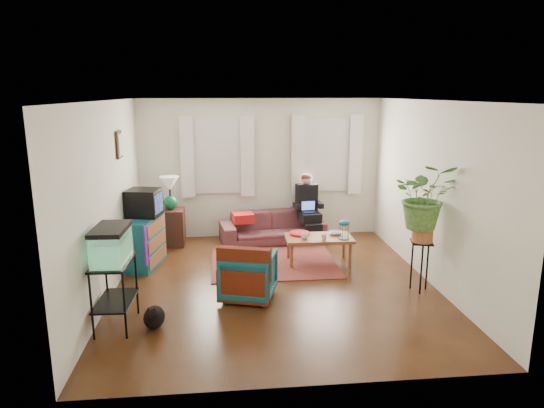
{
  "coord_description": "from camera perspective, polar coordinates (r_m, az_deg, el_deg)",
  "views": [
    {
      "loc": [
        -0.72,
        -6.51,
        2.71
      ],
      "look_at": [
        0.0,
        0.4,
        1.1
      ],
      "focal_mm": 32.0,
      "sensor_mm": 36.0,
      "label": 1
    }
  ],
  "objects": [
    {
      "name": "bowl",
      "position": [
        7.97,
        7.49,
        -3.41
      ],
      "size": [
        0.21,
        0.21,
        0.05
      ],
      "primitive_type": "imported",
      "rotation": [
        0.0,
        0.0,
        -0.02
      ],
      "color": "white",
      "rests_on": "coffee_table"
    },
    {
      "name": "cup_a",
      "position": [
        7.68,
        3.89,
        -3.78
      ],
      "size": [
        0.12,
        0.12,
        0.1
      ],
      "primitive_type": "imported",
      "rotation": [
        0.0,
        0.0,
        -0.02
      ],
      "color": "white",
      "rests_on": "coffee_table"
    },
    {
      "name": "sofa",
      "position": [
        8.92,
        0.04,
        -2.17
      ],
      "size": [
        1.97,
        0.99,
        0.74
      ],
      "primitive_type": "imported",
      "rotation": [
        0.0,
        0.0,
        0.14
      ],
      "color": "brown",
      "rests_on": "floor"
    },
    {
      "name": "picture_frame",
      "position": [
        7.55,
        -17.46,
        6.68
      ],
      "size": [
        0.04,
        0.32,
        0.4
      ],
      "primitive_type": "cube",
      "color": "#3D2616",
      "rests_on": "wall_left"
    },
    {
      "name": "window_left",
      "position": [
        9.06,
        -6.43,
        5.61
      ],
      "size": [
        1.08,
        0.04,
        1.38
      ],
      "primitive_type": "cube",
      "color": "white",
      "rests_on": "wall_back"
    },
    {
      "name": "wall_right",
      "position": [
        7.29,
        18.22,
        1.24
      ],
      "size": [
        0.01,
        5.0,
        2.6
      ],
      "primitive_type": "cube",
      "color": "silver",
      "rests_on": "floor"
    },
    {
      "name": "area_rug",
      "position": [
        7.91,
        0.22,
        -6.92
      ],
      "size": [
        2.0,
        1.6,
        0.01
      ],
      "primitive_type": "cube",
      "rotation": [
        0.0,
        0.0,
        0.0
      ],
      "color": "maroon",
      "rests_on": "floor"
    },
    {
      "name": "wall_back",
      "position": [
        9.15,
        -1.36,
        4.17
      ],
      "size": [
        4.5,
        0.01,
        2.6
      ],
      "primitive_type": "cube",
      "color": "silver",
      "rests_on": "floor"
    },
    {
      "name": "plant_stand",
      "position": [
        7.05,
        17.02,
        -7.02
      ],
      "size": [
        0.37,
        0.37,
        0.72
      ],
      "primitive_type": "cube",
      "rotation": [
        0.0,
        0.0,
        -0.25
      ],
      "color": "black",
      "rests_on": "floor"
    },
    {
      "name": "curtains_right",
      "position": [
        9.2,
        6.5,
        5.72
      ],
      "size": [
        1.36,
        0.06,
        1.5
      ],
      "primitive_type": "cube",
      "color": "white",
      "rests_on": "wall_back"
    },
    {
      "name": "aquarium_stand",
      "position": [
        6.05,
        -17.97,
        -10.03
      ],
      "size": [
        0.43,
        0.74,
        0.81
      ],
      "primitive_type": "cube",
      "rotation": [
        0.0,
        0.0,
        -0.04
      ],
      "color": "black",
      "rests_on": "floor"
    },
    {
      "name": "ceiling",
      "position": [
        6.55,
        0.37,
        12.09
      ],
      "size": [
        4.5,
        5.0,
        0.01
      ],
      "primitive_type": "cube",
      "color": "white",
      "rests_on": "wall_back"
    },
    {
      "name": "wall_front",
      "position": [
        4.31,
        4.01,
        -6.07
      ],
      "size": [
        4.5,
        0.01,
        2.6
      ],
      "primitive_type": "cube",
      "color": "silver",
      "rests_on": "floor"
    },
    {
      "name": "birdcage",
      "position": [
        7.72,
        8.46,
        -2.98
      ],
      "size": [
        0.18,
        0.18,
        0.31
      ],
      "primitive_type": null,
      "rotation": [
        0.0,
        0.0,
        -0.02
      ],
      "color": "#115B6B",
      "rests_on": "coffee_table"
    },
    {
      "name": "table_lamp",
      "position": [
        8.78,
        -11.91,
        1.18
      ],
      "size": [
        0.35,
        0.35,
        0.61
      ],
      "primitive_type": null,
      "rotation": [
        0.0,
        0.0,
        -0.02
      ],
      "color": "white",
      "rests_on": "side_table"
    },
    {
      "name": "window_right",
      "position": [
        9.27,
        6.4,
        5.78
      ],
      "size": [
        1.08,
        0.04,
        1.38
      ],
      "primitive_type": "cube",
      "color": "white",
      "rests_on": "wall_back"
    },
    {
      "name": "crt_tv",
      "position": [
        7.86,
        -14.84,
        0.15
      ],
      "size": [
        0.57,
        0.54,
        0.43
      ],
      "primitive_type": "cube",
      "rotation": [
        0.0,
        0.0,
        -0.21
      ],
      "color": "black",
      "rests_on": "dresser"
    },
    {
      "name": "black_cat",
      "position": [
        5.98,
        -13.7,
        -12.56
      ],
      "size": [
        0.25,
        0.38,
        0.32
      ],
      "primitive_type": "ellipsoid",
      "rotation": [
        0.0,
        0.0,
        -0.01
      ],
      "color": "black",
      "rests_on": "floor"
    },
    {
      "name": "seated_person",
      "position": [
        9.05,
        4.23,
        -0.71
      ],
      "size": [
        0.55,
        0.64,
        1.13
      ],
      "primitive_type": null,
      "rotation": [
        0.0,
        0.0,
        0.14
      ],
      "color": "black",
      "rests_on": "sofa"
    },
    {
      "name": "cup_b",
      "position": [
        7.66,
        6.14,
        -3.9
      ],
      "size": [
        0.1,
        0.1,
        0.09
      ],
      "primitive_type": "imported",
      "rotation": [
        0.0,
        0.0,
        -0.02
      ],
      "color": "beige",
      "rests_on": "coffee_table"
    },
    {
      "name": "snack_tray",
      "position": [
        7.92,
        3.28,
        -3.48
      ],
      "size": [
        0.34,
        0.34,
        0.04
      ],
      "primitive_type": "cylinder",
      "rotation": [
        0.0,
        0.0,
        -0.02
      ],
      "color": "#B21414",
      "rests_on": "coffee_table"
    },
    {
      "name": "serape_throw",
      "position": [
        6.26,
        -3.34,
        -7.73
      ],
      "size": [
        0.71,
        0.35,
        0.57
      ],
      "primitive_type": "cube",
      "rotation": [
        0.0,
        0.0,
        -0.29
      ],
      "color": "#9E0A0A",
      "rests_on": "armchair"
    },
    {
      "name": "aquarium",
      "position": [
        5.84,
        -18.39,
        -4.46
      ],
      "size": [
        0.39,
        0.67,
        0.42
      ],
      "primitive_type": "cube",
      "rotation": [
        0.0,
        0.0,
        -0.04
      ],
      "color": "#7FD899",
      "rests_on": "aquarium_stand"
    },
    {
      "name": "wall_left",
      "position": [
        6.83,
        -18.75,
        0.44
      ],
      "size": [
        0.01,
        5.0,
        2.6
      ],
      "primitive_type": "cube",
      "color": "silver",
      "rests_on": "floor"
    },
    {
      "name": "coffee_table",
      "position": [
        7.89,
        5.51,
        -5.39
      ],
      "size": [
        1.08,
        0.61,
        0.44
      ],
      "primitive_type": "cube",
      "rotation": [
        0.0,
        0.0,
        -0.02
      ],
      "color": "brown",
      "rests_on": "floor"
    },
    {
      "name": "dresser",
      "position": [
        7.94,
        -14.93,
        -4.32
      ],
      "size": [
        0.62,
        0.96,
        0.8
      ],
      "primitive_type": "cube",
      "rotation": [
        0.0,
        0.0,
        -0.21
      ],
      "color": "#105061",
      "rests_on": "floor"
    },
    {
      "name": "floor",
      "position": [
        7.09,
        0.34,
        -9.43
      ],
      "size": [
        4.5,
        5.0,
        0.01
      ],
      "primitive_type": "cube",
      "color": "#4F2B14",
      "rests_on": "ground"
    },
    {
      "name": "side_table",
      "position": [
        8.92,
        -11.72,
        -2.69
      ],
      "size": [
        0.46,
        0.46,
        0.66
      ],
      "primitive_type": "cube",
      "rotation": [
        0.0,
        0.0,
        -0.02
      ],
      "color": "#3C2B16",
      "rests_on": "floor"
    },
    {
      "name": "potted_plant",
      "position": [
        6.82,
        17.5,
        -0.27
      ],
      "size": [
        0.97,
        0.89,
        0.91
      ],
      "primitive_type": "imported",
      "rotation": [
        0.0,
        0.0,
        -0.25
      ],
      "color": "#599947",
      "rests_on": "plant_stand"
    },
    {
      "name": "armchair",
      "position": [
        6.55,
        -2.76,
        -8.1
      ],
      "size": [
        0.83,
        0.8,
        0.69
      ],
      "primitive_type": "imported",
      "rotation": [
        0.0,
        0.0,
        2.85
      ],
      "color": "#12536F",
      "rests_on": "floor"
    },
    {
      "name": "curtains_left",
      "position": [
        8.98,
        -6.44,
        5.55
      ],
      "size": [
        1.36,
        0.06,
        1.5
      ],
      "primitive_type": "cube",
      "color": "white",
      "rests_on": "wall_back"
    }
  ]
}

